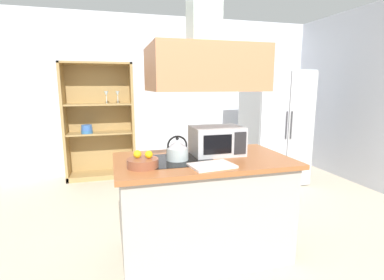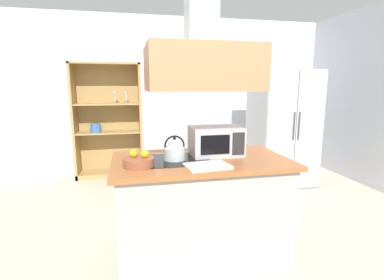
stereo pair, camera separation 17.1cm
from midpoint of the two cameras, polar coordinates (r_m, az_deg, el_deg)
The scene contains 10 objects.
ground_plane at distance 2.79m, azimuth 4.24°, elevation -22.65°, with size 7.80×7.80×0.00m, color beige.
wall_back at distance 5.27m, azimuth -4.89°, elevation 8.72°, with size 6.00×0.12×2.70m, color silver.
kitchen_island at distance 2.69m, azimuth 3.48°, elevation -12.91°, with size 1.52×0.89×0.90m.
range_hood at distance 2.48m, azimuth 3.84°, elevation 16.30°, with size 0.90×0.70×1.22m.
refrigerator at distance 4.72m, azimuth 18.34°, elevation 2.22°, with size 0.90×0.77×1.75m.
dish_cabinet at distance 5.07m, azimuth -15.20°, elevation 2.45°, with size 1.10×0.40×1.89m.
kettle at distance 2.47m, azimuth -1.49°, elevation -1.93°, with size 0.19×0.19×0.21m.
cutting_board at distance 2.29m, azimuth 5.19°, elevation -5.11°, with size 0.34×0.24×0.02m, color white.
microwave at distance 2.67m, azimuth 6.51°, elevation -0.16°, with size 0.46×0.35×0.26m.
fruit_bowl at distance 2.31m, azimuth -8.40°, elevation -4.17°, with size 0.25×0.25×0.13m.
Camera 2 is at (-0.59, -2.25, 1.53)m, focal length 27.10 mm.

